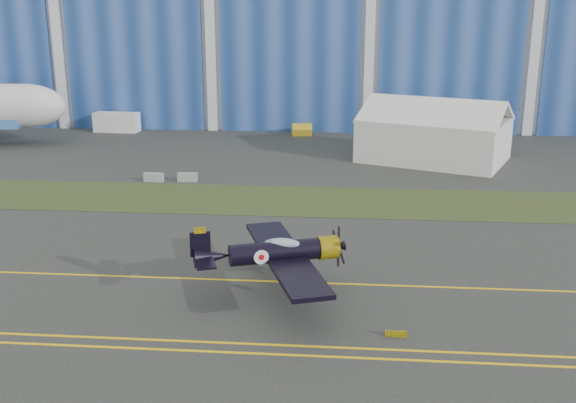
# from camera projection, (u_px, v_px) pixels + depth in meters

# --- Properties ---
(ground) EXTENTS (260.00, 260.00, 0.00)m
(ground) POSITION_uv_depth(u_px,v_px,m) (86.00, 248.00, 49.98)
(ground) COLOR #353733
(ground) RESTS_ON ground
(grass_median) EXTENTS (260.00, 10.00, 0.02)m
(grass_median) POSITION_uv_depth(u_px,v_px,m) (142.00, 197.00, 63.36)
(grass_median) COLOR #475128
(grass_median) RESTS_ON ground
(hangar) EXTENTS (220.00, 45.70, 30.00)m
(hangar) POSITION_uv_depth(u_px,v_px,m) (236.00, 20.00, 114.41)
(hangar) COLOR silver
(hangar) RESTS_ON ground
(taxiway_centreline) EXTENTS (200.00, 0.20, 0.02)m
(taxiway_centreline) POSITION_uv_depth(u_px,v_px,m) (59.00, 274.00, 45.20)
(taxiway_centreline) COLOR yellow
(taxiway_centreline) RESTS_ON ground
(guard_board_right) EXTENTS (1.20, 0.15, 0.35)m
(guard_board_right) POSITION_uv_depth(u_px,v_px,m) (396.00, 334.00, 36.65)
(guard_board_right) COLOR yellow
(guard_board_right) RESTS_ON ground
(warbird) EXTENTS (14.41, 15.80, 3.86)m
(warbird) POSITION_uv_depth(u_px,v_px,m) (275.00, 252.00, 41.23)
(warbird) COLOR black
(warbird) RESTS_ON ground
(tent) EXTENTS (18.98, 16.69, 7.33)m
(tent) POSITION_uv_depth(u_px,v_px,m) (435.00, 129.00, 77.38)
(tent) COLOR white
(tent) RESTS_ON ground
(shipping_container) EXTENTS (6.33, 2.82, 2.69)m
(shipping_container) POSITION_uv_depth(u_px,v_px,m) (117.00, 122.00, 95.62)
(shipping_container) COLOR white
(shipping_container) RESTS_ON ground
(tug) EXTENTS (2.92, 2.14, 1.55)m
(tug) POSITION_uv_depth(u_px,v_px,m) (302.00, 130.00, 93.10)
(tug) COLOR yellow
(tug) RESTS_ON ground
(barrier_a) EXTENTS (2.04, 0.77, 0.90)m
(barrier_a) POSITION_uv_depth(u_px,v_px,m) (154.00, 177.00, 68.71)
(barrier_a) COLOR #919C98
(barrier_a) RESTS_ON ground
(barrier_b) EXTENTS (2.03, 0.71, 0.90)m
(barrier_b) POSITION_uv_depth(u_px,v_px,m) (187.00, 177.00, 68.76)
(barrier_b) COLOR gray
(barrier_b) RESTS_ON ground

